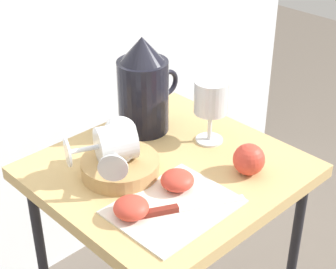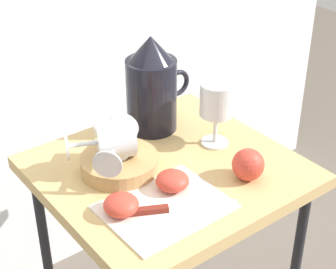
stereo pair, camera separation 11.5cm
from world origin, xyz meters
name	(u,v)px [view 2 (the right image)]	position (x,y,z in m)	size (l,w,h in m)	color
table	(168,193)	(0.00, 0.00, 0.63)	(0.53, 0.49, 0.70)	tan
linen_napkin	(165,207)	(-0.09, -0.11, 0.71)	(0.24, 0.18, 0.00)	silver
basket_tray	(120,164)	(-0.09, 0.05, 0.72)	(0.17, 0.17, 0.04)	tan
pitcher	(152,92)	(0.07, 0.16, 0.80)	(0.17, 0.12, 0.23)	black
wine_glass_upright	(217,103)	(0.14, 0.01, 0.81)	(0.08, 0.08, 0.15)	silver
wine_glass_tipped_near	(113,140)	(-0.10, 0.06, 0.78)	(0.16, 0.12, 0.08)	silver
wine_glass_tipped_far	(118,139)	(-0.08, 0.06, 0.77)	(0.15, 0.15, 0.07)	silver
apple_half_left	(121,205)	(-0.17, -0.08, 0.73)	(0.07, 0.07, 0.04)	#CC3D2D
apple_half_right	(172,181)	(-0.05, -0.07, 0.73)	(0.07, 0.07, 0.04)	#CC3D2D
apple_whole	(248,165)	(0.11, -0.14, 0.74)	(0.07, 0.07, 0.07)	#CC3D2D
knife	(165,209)	(-0.10, -0.12, 0.71)	(0.20, 0.11, 0.01)	silver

